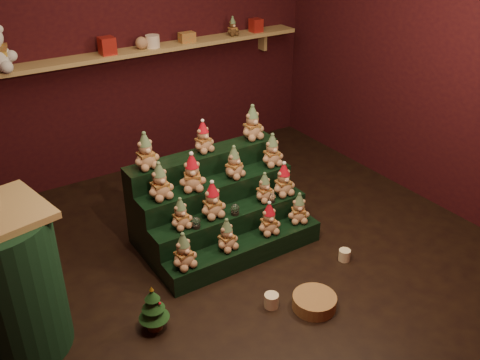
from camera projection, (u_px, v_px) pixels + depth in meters
ground at (246, 253)px, 4.48m from camera, size 4.00×4.00×0.00m
back_wall at (134, 37)px, 5.33m from camera, size 4.00×0.10×2.80m
right_wall at (437, 53)px, 4.80m from camera, size 0.10×4.00×2.80m
back_shelf at (142, 51)px, 5.25m from camera, size 3.60×0.26×0.24m
riser_tier_front at (245, 251)px, 4.36m from camera, size 1.40×0.22×0.18m
riser_tier_midfront at (231, 229)px, 4.48m from camera, size 1.40×0.22×0.36m
riser_tier_midback at (217, 209)px, 4.60m from camera, size 1.40×0.22×0.54m
riser_tier_back at (204, 189)px, 4.72m from camera, size 1.40×0.22×0.72m
teddy_0 at (183, 251)px, 3.97m from camera, size 0.23×0.21×0.28m
teddy_1 at (227, 235)px, 4.18m from camera, size 0.22×0.20×0.26m
teddy_2 at (269, 219)px, 4.37m from camera, size 0.22×0.20×0.27m
teddy_3 at (299, 208)px, 4.53m from camera, size 0.24×0.23×0.26m
teddy_4 at (181, 213)px, 4.12m from camera, size 0.19×0.17×0.25m
teddy_5 at (212, 200)px, 4.26m from camera, size 0.22×0.20×0.30m
teddy_6 at (264, 187)px, 4.49m from camera, size 0.19×0.17×0.25m
teddy_7 at (284, 180)px, 4.57m from camera, size 0.22×0.20×0.29m
teddy_8 at (160, 181)px, 4.16m from camera, size 0.22×0.20×0.30m
teddy_9 at (192, 172)px, 4.28m from camera, size 0.27×0.26×0.31m
teddy_10 at (234, 162)px, 4.48m from camera, size 0.25×0.24×0.27m
teddy_11 at (272, 150)px, 4.67m from camera, size 0.22×0.20×0.29m
teddy_12 at (145, 151)px, 4.22m from camera, size 0.22×0.20×0.30m
teddy_13 at (203, 137)px, 4.50m from camera, size 0.22×0.20×0.27m
teddy_14 at (252, 123)px, 4.73m from camera, size 0.22×0.20×0.30m
snow_globe_a at (196, 222)px, 4.15m from camera, size 0.07×0.07×0.09m
snow_globe_b at (235, 209)px, 4.33m from camera, size 0.07×0.07×0.09m
snow_globe_c at (272, 197)px, 4.51m from camera, size 0.06×0.06×0.08m
side_table at (3, 285)px, 3.34m from camera, size 0.77×0.71×1.03m
mini_christmas_tree at (153, 308)px, 3.64m from camera, size 0.21×0.21×0.36m
mug_left at (271, 301)px, 3.89m from camera, size 0.11×0.11×0.11m
mug_right at (344, 255)px, 4.38m from camera, size 0.10×0.10×0.10m
wicker_basket at (314, 302)px, 3.88m from camera, size 0.40×0.40×0.10m
brown_bear at (233, 26)px, 5.66m from camera, size 0.14×0.13×0.19m
gift_tin_red_a at (107, 46)px, 5.01m from camera, size 0.14×0.14×0.16m
gift_tin_cream at (153, 41)px, 5.25m from camera, size 0.14×0.14×0.12m
gift_tin_red_b at (256, 25)px, 5.83m from camera, size 0.12×0.12×0.14m
shelf_plush_ball at (141, 43)px, 5.19m from camera, size 0.12×0.12×0.12m
scarf_gift_box at (187, 37)px, 5.43m from camera, size 0.16×0.10×0.10m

